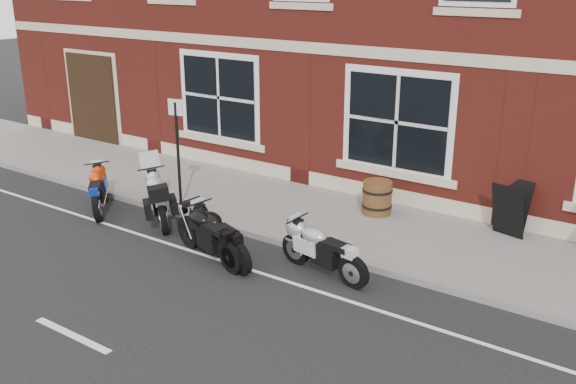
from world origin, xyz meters
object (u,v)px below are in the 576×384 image
object	(u,v)px
barrel_planter	(377,198)
parking_sign	(178,147)
moto_touring_silver	(160,195)
moto_sport_silver	(323,248)
moto_sport_black	(220,233)
moto_naked_black	(209,232)
moto_sport_red	(101,188)
a_board_sign	(511,208)

from	to	relation	value
barrel_planter	parking_sign	distance (m)	4.37
moto_touring_silver	moto_sport_silver	world-z (taller)	moto_touring_silver
moto_sport_silver	barrel_planter	size ratio (longest dim) A/B	2.67
moto_touring_silver	moto_sport_black	xyz separation A→B (m)	(2.33, -0.80, -0.04)
moto_touring_silver	moto_naked_black	xyz separation A→B (m)	(2.14, -0.88, -0.03)
moto_naked_black	barrel_planter	bearing A→B (deg)	-8.23
parking_sign	moto_touring_silver	bearing A→B (deg)	-112.60
moto_sport_red	moto_touring_silver	bearing A→B (deg)	-33.89
moto_sport_red	barrel_planter	bearing A→B (deg)	-15.92
barrel_planter	moto_naked_black	bearing A→B (deg)	-114.38
moto_sport_black	moto_naked_black	distance (m)	0.21
moto_touring_silver	barrel_planter	size ratio (longest dim) A/B	2.37
moto_touring_silver	parking_sign	world-z (taller)	parking_sign
moto_sport_red	moto_sport_silver	xyz separation A→B (m)	(5.73, 0.07, -0.00)
parking_sign	moto_sport_red	bearing A→B (deg)	-164.82
moto_touring_silver	moto_sport_black	world-z (taller)	moto_touring_silver
moto_sport_red	moto_sport_silver	world-z (taller)	moto_sport_red
moto_sport_silver	a_board_sign	xyz separation A→B (m)	(2.20, 3.40, 0.16)
moto_sport_red	barrel_planter	distance (m)	6.06
moto_sport_red	parking_sign	bearing A→B (deg)	-18.58
moto_sport_silver	barrel_planter	world-z (taller)	moto_sport_silver
moto_sport_red	barrel_planter	world-z (taller)	moto_sport_red
moto_touring_silver	barrel_planter	world-z (taller)	moto_touring_silver
moto_sport_silver	barrel_planter	xyz separation A→B (m)	(-0.46, 2.92, -0.02)
moto_sport_black	moto_sport_silver	xyz separation A→B (m)	(1.88, 0.56, -0.02)
moto_sport_silver	parking_sign	xyz separation A→B (m)	(-4.11, 0.75, 1.02)
moto_sport_red	moto_naked_black	xyz separation A→B (m)	(3.66, -0.56, 0.03)
a_board_sign	moto_sport_black	bearing A→B (deg)	-122.22
moto_touring_silver	parking_sign	distance (m)	1.09
moto_sport_silver	moto_naked_black	world-z (taller)	moto_naked_black
moto_sport_red	barrel_planter	xyz separation A→B (m)	(5.27, 2.99, -0.02)
moto_naked_black	barrel_planter	world-z (taller)	moto_naked_black
moto_sport_black	moto_sport_silver	distance (m)	1.96
moto_naked_black	moto_sport_black	bearing A→B (deg)	-51.57
moto_sport_black	moto_naked_black	world-z (taller)	moto_naked_black
moto_sport_silver	a_board_sign	bearing A→B (deg)	-22.62
moto_sport_silver	moto_naked_black	size ratio (longest dim) A/B	0.95
moto_touring_silver	moto_naked_black	world-z (taller)	moto_touring_silver
moto_touring_silver	moto_naked_black	bearing A→B (deg)	-73.51
moto_sport_black	a_board_sign	world-z (taller)	a_board_sign
a_board_sign	moto_naked_black	bearing A→B (deg)	-122.97
moto_naked_black	a_board_sign	size ratio (longest dim) A/B	1.87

